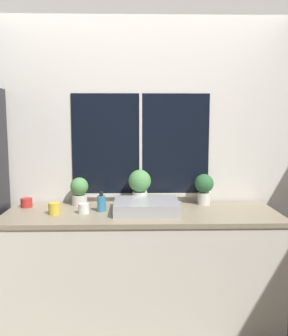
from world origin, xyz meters
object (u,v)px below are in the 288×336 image
(sink, at_px, (146,206))
(potted_plant_right, at_px, (204,187))
(potted_plant_center, at_px, (140,185))
(soap_bottle, at_px, (101,203))
(potted_plant_left, at_px, (79,190))
(mug_white, at_px, (84,208))
(mug_red, at_px, (27,203))
(mug_yellow, at_px, (54,208))

(sink, bearing_deg, potted_plant_right, 25.95)
(potted_plant_center, relative_size, soap_bottle, 1.89)
(sink, bearing_deg, potted_plant_left, 156.56)
(potted_plant_center, distance_m, potted_plant_right, 0.55)
(sink, bearing_deg, mug_white, -175.93)
(mug_red, bearing_deg, potted_plant_left, 8.26)
(potted_plant_right, height_order, mug_white, potted_plant_right)
(mug_red, relative_size, mug_white, 1.12)
(sink, height_order, potted_plant_left, sink)
(potted_plant_center, xyz_separation_m, potted_plant_right, (0.55, 0.00, -0.02))
(soap_bottle, relative_size, mug_red, 1.68)
(potted_plant_center, distance_m, mug_yellow, 0.73)
(sink, height_order, mug_yellow, sink)
(sink, xyz_separation_m, soap_bottle, (-0.35, 0.02, 0.02))
(potted_plant_right, bearing_deg, mug_red, -177.60)
(mug_yellow, bearing_deg, mug_white, 5.58)
(potted_plant_right, xyz_separation_m, mug_red, (-1.49, -0.06, -0.12))
(potted_plant_left, relative_size, potted_plant_right, 0.90)
(potted_plant_left, relative_size, mug_red, 2.49)
(potted_plant_center, height_order, mug_white, potted_plant_center)
(soap_bottle, bearing_deg, mug_yellow, -167.70)
(mug_red, distance_m, mug_white, 0.54)
(potted_plant_left, height_order, potted_plant_right, potted_plant_right)
(potted_plant_left, height_order, potted_plant_center, potted_plant_center)
(potted_plant_center, bearing_deg, mug_red, -176.20)
(potted_plant_center, distance_m, soap_bottle, 0.39)
(mug_white, height_order, mug_yellow, mug_yellow)
(potted_plant_center, bearing_deg, mug_white, -147.72)
(soap_bottle, distance_m, mug_red, 0.65)
(sink, distance_m, potted_plant_left, 0.61)
(soap_bottle, bearing_deg, potted_plant_left, 132.63)
(potted_plant_center, bearing_deg, potted_plant_right, 0.00)
(potted_plant_center, height_order, mug_yellow, potted_plant_center)
(soap_bottle, relative_size, mug_yellow, 1.74)
(potted_plant_right, distance_m, mug_white, 1.03)
(potted_plant_center, bearing_deg, soap_bottle, -144.07)
(mug_white, distance_m, mug_yellow, 0.22)
(soap_bottle, relative_size, mug_white, 1.88)
(potted_plant_left, height_order, mug_yellow, potted_plant_left)
(potted_plant_right, bearing_deg, potted_plant_center, 180.00)
(potted_plant_left, bearing_deg, potted_plant_center, 0.00)
(potted_plant_left, xyz_separation_m, potted_plant_center, (0.51, 0.00, 0.05))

